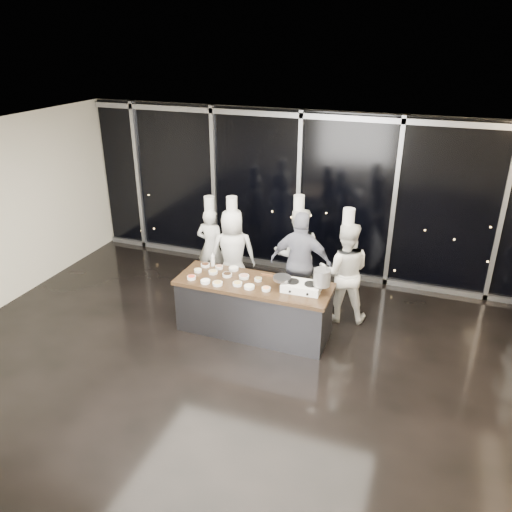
{
  "coord_description": "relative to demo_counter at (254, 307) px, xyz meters",
  "views": [
    {
      "loc": [
        2.45,
        -5.6,
        4.48
      ],
      "look_at": [
        -0.07,
        1.2,
        1.22
      ],
      "focal_mm": 35.0,
      "sensor_mm": 36.0,
      "label": 1
    }
  ],
  "objects": [
    {
      "name": "chef_right",
      "position": [
        1.25,
        0.94,
        0.42
      ],
      "size": [
        0.95,
        0.81,
        1.96
      ],
      "rotation": [
        0.0,
        0.0,
        3.34
      ],
      "color": "silver",
      "rests_on": "ground"
    },
    {
      "name": "frying_pan",
      "position": [
        0.46,
        -0.01,
        0.61
      ],
      "size": [
        0.48,
        0.28,
        0.05
      ],
      "rotation": [
        0.0,
        0.0,
        0.03
      ],
      "color": "gray",
      "rests_on": "stove"
    },
    {
      "name": "stock_pot",
      "position": [
        1.08,
        0.02,
        0.71
      ],
      "size": [
        0.26,
        0.26,
        0.25
      ],
      "primitive_type": "cylinder",
      "rotation": [
        0.0,
        0.0,
        0.03
      ],
      "color": "#ABABAD",
      "rests_on": "stove"
    },
    {
      "name": "prep_bowls",
      "position": [
        -0.46,
        -0.01,
        0.47
      ],
      "size": [
        1.39,
        0.74,
        0.05
      ],
      "color": "silver",
      "rests_on": "demo_counter"
    },
    {
      "name": "room_shell",
      "position": [
        0.18,
        -0.9,
        1.79
      ],
      "size": [
        9.02,
        7.02,
        3.21
      ],
      "color": "beige",
      "rests_on": "ground"
    },
    {
      "name": "ground",
      "position": [
        0.0,
        -0.9,
        -0.45
      ],
      "size": [
        9.0,
        9.0,
        0.0
      ],
      "primitive_type": "plane",
      "color": "black",
      "rests_on": "ground"
    },
    {
      "name": "window_wall",
      "position": [
        0.0,
        2.53,
        1.14
      ],
      "size": [
        8.9,
        0.11,
        3.2
      ],
      "color": "black",
      "rests_on": "ground"
    },
    {
      "name": "stove",
      "position": [
        0.77,
        0.01,
        0.51
      ],
      "size": [
        0.59,
        0.39,
        0.14
      ],
      "rotation": [
        0.0,
        0.0,
        0.03
      ],
      "color": "white",
      "rests_on": "demo_counter"
    },
    {
      "name": "chef_far_left",
      "position": [
        -1.37,
        1.35,
        0.34
      ],
      "size": [
        0.56,
        0.38,
        1.76
      ],
      "rotation": [
        0.0,
        0.0,
        3.16
      ],
      "color": "silver",
      "rests_on": "ground"
    },
    {
      "name": "chef_left",
      "position": [
        -0.8,
        1.06,
        0.39
      ],
      "size": [
        0.95,
        0.8,
        1.9
      ],
      "rotation": [
        0.0,
        0.0,
        3.52
      ],
      "color": "silver",
      "rests_on": "ground"
    },
    {
      "name": "guest",
      "position": [
        0.51,
        0.92,
        0.46
      ],
      "size": [
        1.08,
        0.47,
        1.82
      ],
      "rotation": [
        0.0,
        0.0,
        3.17
      ],
      "color": "#15193B",
      "rests_on": "ground"
    },
    {
      "name": "chef_center",
      "position": [
        0.32,
        1.38,
        0.42
      ],
      "size": [
        1.0,
        0.89,
        1.95
      ],
      "rotation": [
        0.0,
        0.0,
        3.47
      ],
      "color": "silver",
      "rests_on": "ground"
    },
    {
      "name": "squeeze_bottle",
      "position": [
        -0.85,
        0.34,
        0.56
      ],
      "size": [
        0.07,
        0.07,
        0.24
      ],
      "color": "silver",
      "rests_on": "demo_counter"
    },
    {
      "name": "demo_counter",
      "position": [
        0.0,
        0.0,
        0.0
      ],
      "size": [
        2.46,
        0.86,
        0.9
      ],
      "color": "#3A3A40",
      "rests_on": "ground"
    }
  ]
}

